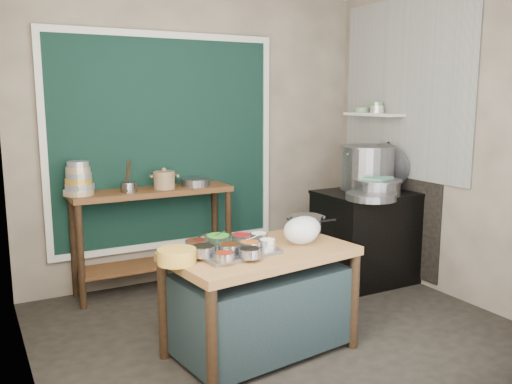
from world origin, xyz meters
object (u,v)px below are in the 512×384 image
condiment_tray (234,252)px  ceramic_crock (164,181)px  stove_block (367,238)px  steamer (377,187)px  prep_table (261,302)px  yellow_basin (177,256)px  saucepan (306,224)px  back_counter (154,240)px  utensil_cup (129,187)px  stock_pot (367,168)px

condiment_tray → ceramic_crock: ceramic_crock is taller
stove_block → steamer: steamer is taller
prep_table → condiment_tray: bearing=174.1°
condiment_tray → yellow_basin: 0.41m
ceramic_crock → steamer: 1.95m
saucepan → back_counter: bearing=125.8°
condiment_tray → utensil_cup: bearing=100.2°
stock_pot → condiment_tray: bearing=-153.4°
ceramic_crock → steamer: ceramic_crock is taller
stock_pot → stove_block: bearing=-119.1°
saucepan → ceramic_crock: (-0.67, 1.31, 0.20)m
yellow_basin → stock_pot: size_ratio=0.44×
yellow_basin → utensil_cup: 1.58m
yellow_basin → saucepan: 1.16m
prep_table → saucepan: bearing=16.7°
ceramic_crock → yellow_basin: bearing=-106.4°
back_counter → stock_pot: (1.96, -0.63, 0.62)m
saucepan → stock_pot: (1.18, 0.72, 0.28)m
prep_table → back_counter: (-0.25, 1.58, 0.10)m
yellow_basin → ceramic_crock: 1.65m
yellow_basin → steamer: steamer is taller
utensil_cup → condiment_tray: bearing=-79.8°
utensil_cup → stock_pot: size_ratio=0.27×
back_counter → condiment_tray: bearing=-88.2°
utensil_cup → stock_pot: bearing=-14.8°
condiment_tray → steamer: bearing=20.8°
prep_table → ceramic_crock: bearing=88.3°
saucepan → prep_table: bearing=-150.1°
condiment_tray → back_counter: bearing=91.8°
saucepan → condiment_tray: bearing=-155.9°
ceramic_crock → stock_pot: (1.85, -0.59, 0.07)m
prep_table → condiment_tray: 0.44m
utensil_cup → ceramic_crock: bearing=2.6°
utensil_cup → ceramic_crock: 0.33m
yellow_basin → ceramic_crock: size_ratio=1.17×
back_counter → utensil_cup: size_ratio=9.77×
condiment_tray → utensil_cup: (-0.28, 1.53, 0.23)m
steamer → utensil_cup: bearing=157.8°
steamer → prep_table: bearing=-157.0°
stock_pot → yellow_basin: bearing=-157.1°
back_counter → utensil_cup: bearing=-167.5°
stove_block → condiment_tray: bearing=-155.2°
saucepan → utensil_cup: (-1.00, 1.30, 0.18)m
saucepan → steamer: (1.08, 0.45, 0.13)m
yellow_basin → steamer: (2.22, 0.71, 0.16)m
ceramic_crock → stock_pot: stock_pot is taller
prep_table → condiment_tray: size_ratio=2.37×
ceramic_crock → prep_table: bearing=-84.5°
saucepan → steamer: 1.18m
saucepan → yellow_basin: bearing=-161.1°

